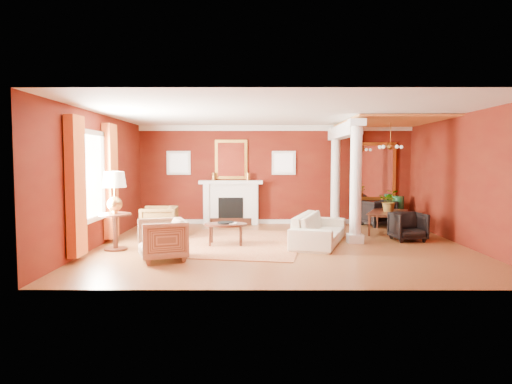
{
  "coord_description": "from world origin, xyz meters",
  "views": [
    {
      "loc": [
        -0.52,
        -9.99,
        1.88
      ],
      "look_at": [
        -0.56,
        0.45,
        1.15
      ],
      "focal_mm": 32.0,
      "sensor_mm": 36.0,
      "label": 1
    }
  ],
  "objects_px": {
    "sofa": "(319,224)",
    "coffee_table": "(226,226)",
    "armchair_leopard": "(159,220)",
    "dining_table": "(389,216)",
    "side_table": "(115,196)",
    "armchair_stripe": "(162,238)"
  },
  "relations": [
    {
      "from": "coffee_table",
      "to": "dining_table",
      "type": "height_order",
      "value": "dining_table"
    },
    {
      "from": "armchair_leopard",
      "to": "dining_table",
      "type": "relative_size",
      "value": 0.54
    },
    {
      "from": "armchair_stripe",
      "to": "armchair_leopard",
      "type": "bearing_deg",
      "value": 173.29
    },
    {
      "from": "armchair_leopard",
      "to": "coffee_table",
      "type": "bearing_deg",
      "value": 57.2
    },
    {
      "from": "dining_table",
      "to": "armchair_stripe",
      "type": "bearing_deg",
      "value": 144.36
    },
    {
      "from": "armchair_stripe",
      "to": "side_table",
      "type": "height_order",
      "value": "side_table"
    },
    {
      "from": "armchair_leopard",
      "to": "side_table",
      "type": "xyz_separation_m",
      "value": [
        -0.59,
        -1.5,
        0.7
      ]
    },
    {
      "from": "armchair_leopard",
      "to": "side_table",
      "type": "height_order",
      "value": "side_table"
    },
    {
      "from": "sofa",
      "to": "coffee_table",
      "type": "xyz_separation_m",
      "value": [
        -2.09,
        -0.15,
        -0.01
      ]
    },
    {
      "from": "sofa",
      "to": "dining_table",
      "type": "height_order",
      "value": "sofa"
    },
    {
      "from": "armchair_leopard",
      "to": "side_table",
      "type": "bearing_deg",
      "value": -25.28
    },
    {
      "from": "armchair_leopard",
      "to": "armchair_stripe",
      "type": "relative_size",
      "value": 0.99
    },
    {
      "from": "coffee_table",
      "to": "side_table",
      "type": "xyz_separation_m",
      "value": [
        -2.27,
        -0.56,
        0.69
      ]
    },
    {
      "from": "sofa",
      "to": "armchair_stripe",
      "type": "xyz_separation_m",
      "value": [
        -3.18,
        -1.68,
        -0.02
      ]
    },
    {
      "from": "armchair_leopard",
      "to": "coffee_table",
      "type": "xyz_separation_m",
      "value": [
        1.68,
        -0.94,
        0.01
      ]
    },
    {
      "from": "sofa",
      "to": "side_table",
      "type": "height_order",
      "value": "side_table"
    },
    {
      "from": "sofa",
      "to": "side_table",
      "type": "xyz_separation_m",
      "value": [
        -4.37,
        -0.72,
        0.68
      ]
    },
    {
      "from": "coffee_table",
      "to": "side_table",
      "type": "relative_size",
      "value": 0.58
    },
    {
      "from": "sofa",
      "to": "armchair_leopard",
      "type": "height_order",
      "value": "sofa"
    },
    {
      "from": "armchair_stripe",
      "to": "sofa",
      "type": "bearing_deg",
      "value": 97.67
    },
    {
      "from": "dining_table",
      "to": "coffee_table",
      "type": "bearing_deg",
      "value": 134.93
    },
    {
      "from": "armchair_leopard",
      "to": "dining_table",
      "type": "xyz_separation_m",
      "value": [
        5.79,
        0.76,
        0.01
      ]
    }
  ]
}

